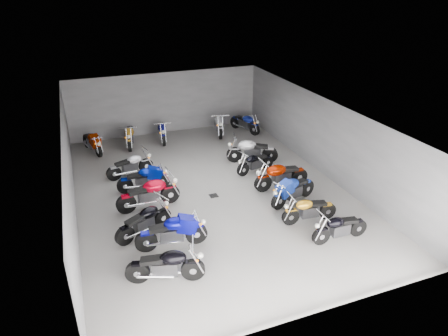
{
  "coord_description": "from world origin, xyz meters",
  "views": [
    {
      "loc": [
        -4.35,
        -13.14,
        7.65
      ],
      "look_at": [
        0.51,
        -0.28,
        1.0
      ],
      "focal_mm": 32.0,
      "sensor_mm": 36.0,
      "label": 1
    }
  ],
  "objects_px": {
    "motorcycle_left_e": "(144,179)",
    "motorcycle_right_f": "(252,151)",
    "motorcycle_left_a": "(166,265)",
    "motorcycle_left_b": "(172,232)",
    "motorcycle_right_d": "(281,175)",
    "motorcycle_right_c": "(293,190)",
    "motorcycle_left_f": "(130,165)",
    "drain_grate": "(214,196)",
    "motorcycle_back_c": "(162,131)",
    "motorcycle_back_e": "(219,124)",
    "motorcycle_right_e": "(255,162)",
    "motorcycle_right_b": "(309,210)",
    "motorcycle_right_a": "(340,227)",
    "motorcycle_back_a": "(92,142)",
    "motorcycle_back_f": "(245,123)",
    "motorcycle_left_c": "(145,221)",
    "motorcycle_left_d": "(149,194)",
    "motorcycle_back_b": "(130,135)"
  },
  "relations": [
    {
      "from": "motorcycle_back_a",
      "to": "motorcycle_back_f",
      "type": "distance_m",
      "value": 7.91
    },
    {
      "from": "motorcycle_left_e",
      "to": "motorcycle_back_e",
      "type": "distance_m",
      "value": 6.86
    },
    {
      "from": "motorcycle_right_f",
      "to": "motorcycle_back_f",
      "type": "distance_m",
      "value": 3.91
    },
    {
      "from": "motorcycle_left_a",
      "to": "motorcycle_left_b",
      "type": "xyz_separation_m",
      "value": [
        0.54,
        1.45,
        0.02
      ]
    },
    {
      "from": "motorcycle_left_d",
      "to": "motorcycle_back_a",
      "type": "xyz_separation_m",
      "value": [
        -1.54,
        6.0,
        -0.06
      ]
    },
    {
      "from": "motorcycle_right_c",
      "to": "motorcycle_right_d",
      "type": "bearing_deg",
      "value": -23.7
    },
    {
      "from": "motorcycle_left_b",
      "to": "motorcycle_back_a",
      "type": "distance_m",
      "value": 8.76
    },
    {
      "from": "drain_grate",
      "to": "motorcycle_back_c",
      "type": "xyz_separation_m",
      "value": [
        -0.56,
        6.32,
        0.51
      ]
    },
    {
      "from": "motorcycle_right_f",
      "to": "motorcycle_right_c",
      "type": "bearing_deg",
      "value": -160.32
    },
    {
      "from": "motorcycle_left_b",
      "to": "motorcycle_back_c",
      "type": "relative_size",
      "value": 1.05
    },
    {
      "from": "motorcycle_left_a",
      "to": "motorcycle_left_d",
      "type": "xyz_separation_m",
      "value": [
        0.33,
        4.03,
        0.04
      ]
    },
    {
      "from": "motorcycle_right_a",
      "to": "motorcycle_right_b",
      "type": "bearing_deg",
      "value": 15.95
    },
    {
      "from": "motorcycle_right_e",
      "to": "motorcycle_back_c",
      "type": "height_order",
      "value": "motorcycle_back_c"
    },
    {
      "from": "motorcycle_right_d",
      "to": "motorcycle_left_a",
      "type": "bearing_deg",
      "value": 123.24
    },
    {
      "from": "motorcycle_back_b",
      "to": "motorcycle_back_f",
      "type": "bearing_deg",
      "value": -170.87
    },
    {
      "from": "motorcycle_right_b",
      "to": "motorcycle_left_b",
      "type": "bearing_deg",
      "value": 91.65
    },
    {
      "from": "drain_grate",
      "to": "motorcycle_left_d",
      "type": "bearing_deg",
      "value": 179.48
    },
    {
      "from": "motorcycle_right_f",
      "to": "motorcycle_left_e",
      "type": "bearing_deg",
      "value": 120.96
    },
    {
      "from": "motorcycle_right_c",
      "to": "motorcycle_right_d",
      "type": "height_order",
      "value": "motorcycle_right_d"
    },
    {
      "from": "motorcycle_left_f",
      "to": "motorcycle_right_a",
      "type": "relative_size",
      "value": 1.02
    },
    {
      "from": "motorcycle_left_c",
      "to": "motorcycle_back_a",
      "type": "xyz_separation_m",
      "value": [
        -1.07,
        7.62,
        -0.0
      ]
    },
    {
      "from": "motorcycle_right_a",
      "to": "motorcycle_back_e",
      "type": "height_order",
      "value": "motorcycle_back_e"
    },
    {
      "from": "motorcycle_right_f",
      "to": "motorcycle_back_c",
      "type": "relative_size",
      "value": 1.03
    },
    {
      "from": "motorcycle_right_a",
      "to": "motorcycle_back_e",
      "type": "distance_m",
      "value": 10.31
    },
    {
      "from": "motorcycle_right_a",
      "to": "motorcycle_right_b",
      "type": "height_order",
      "value": "motorcycle_right_b"
    },
    {
      "from": "motorcycle_left_f",
      "to": "motorcycle_right_c",
      "type": "height_order",
      "value": "motorcycle_right_c"
    },
    {
      "from": "motorcycle_right_b",
      "to": "motorcycle_back_c",
      "type": "xyz_separation_m",
      "value": [
        -3.01,
        9.14,
        0.04
      ]
    },
    {
      "from": "motorcycle_right_e",
      "to": "motorcycle_back_b",
      "type": "relative_size",
      "value": 0.85
    },
    {
      "from": "motorcycle_right_b",
      "to": "motorcycle_right_e",
      "type": "height_order",
      "value": "motorcycle_right_b"
    },
    {
      "from": "motorcycle_right_e",
      "to": "motorcycle_right_f",
      "type": "relative_size",
      "value": 0.84
    },
    {
      "from": "motorcycle_right_d",
      "to": "motorcycle_back_c",
      "type": "relative_size",
      "value": 1.07
    },
    {
      "from": "motorcycle_left_a",
      "to": "motorcycle_right_e",
      "type": "xyz_separation_m",
      "value": [
        5.12,
        5.33,
        -0.07
      ]
    },
    {
      "from": "motorcycle_back_c",
      "to": "motorcycle_back_e",
      "type": "xyz_separation_m",
      "value": [
        3.05,
        -0.1,
        0.04
      ]
    },
    {
      "from": "motorcycle_left_b",
      "to": "motorcycle_left_f",
      "type": "xyz_separation_m",
      "value": [
        -0.45,
        5.39,
        -0.05
      ]
    },
    {
      "from": "motorcycle_left_e",
      "to": "motorcycle_right_f",
      "type": "relative_size",
      "value": 0.93
    },
    {
      "from": "motorcycle_left_b",
      "to": "motorcycle_back_f",
      "type": "height_order",
      "value": "motorcycle_left_b"
    },
    {
      "from": "motorcycle_back_c",
      "to": "motorcycle_back_f",
      "type": "bearing_deg",
      "value": -176.77
    },
    {
      "from": "motorcycle_right_a",
      "to": "motorcycle_right_c",
      "type": "relative_size",
      "value": 0.93
    },
    {
      "from": "motorcycle_left_b",
      "to": "motorcycle_left_c",
      "type": "height_order",
      "value": "motorcycle_left_b"
    },
    {
      "from": "motorcycle_right_c",
      "to": "drain_grate",
      "type": "bearing_deg",
      "value": 41.62
    },
    {
      "from": "motorcycle_back_f",
      "to": "motorcycle_back_a",
      "type": "bearing_deg",
      "value": -21.3
    },
    {
      "from": "motorcycle_right_e",
      "to": "motorcycle_right_b",
      "type": "bearing_deg",
      "value": 167.66
    },
    {
      "from": "motorcycle_right_d",
      "to": "motorcycle_back_e",
      "type": "relative_size",
      "value": 1.01
    },
    {
      "from": "motorcycle_back_c",
      "to": "motorcycle_back_f",
      "type": "height_order",
      "value": "motorcycle_back_c"
    },
    {
      "from": "motorcycle_back_b",
      "to": "motorcycle_right_c",
      "type": "bearing_deg",
      "value": 132.74
    },
    {
      "from": "motorcycle_right_f",
      "to": "motorcycle_back_a",
      "type": "relative_size",
      "value": 1.08
    },
    {
      "from": "motorcycle_right_d",
      "to": "motorcycle_right_c",
      "type": "bearing_deg",
      "value": 173.82
    },
    {
      "from": "motorcycle_left_a",
      "to": "motorcycle_back_e",
      "type": "relative_size",
      "value": 0.93
    },
    {
      "from": "motorcycle_right_a",
      "to": "motorcycle_right_f",
      "type": "xyz_separation_m",
      "value": [
        -0.16,
        6.41,
        0.08
      ]
    },
    {
      "from": "motorcycle_right_b",
      "to": "motorcycle_back_e",
      "type": "bearing_deg",
      "value": 4.52
    }
  ]
}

